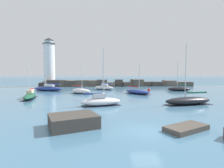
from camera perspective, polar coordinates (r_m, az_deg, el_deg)
ground_plane at (r=15.58m, az=11.11°, el=-14.95°), size 600.00×600.00×0.00m
open_sea_beyond at (r=125.69m, az=-0.78°, el=1.40°), size 400.00×116.00×0.01m
breakwater_jetty at (r=65.66m, az=0.81°, el=0.21°), size 58.43×7.06×2.49m
lighthouse at (r=69.53m, az=-19.78°, el=5.94°), size 5.34×5.34×17.87m
foreground_rocks at (r=15.98m, az=-3.63°, el=-12.50°), size 16.22×6.98×1.15m
sailboat_moored_0 at (r=37.00m, az=-25.24°, el=-3.41°), size 3.23×7.71×7.42m
sailboat_moored_1 at (r=41.50m, az=8.28°, el=-2.49°), size 6.15×7.01×7.37m
sailboat_moored_2 at (r=51.01m, az=-20.14°, el=-1.34°), size 8.60×4.25×10.05m
sailboat_moored_3 at (r=29.81m, az=23.61°, el=-4.99°), size 8.12×3.73×9.45m
sailboat_moored_4 at (r=50.92m, az=-2.66°, el=-1.12°), size 6.03×3.96×10.69m
sailboat_moored_5 at (r=42.07m, az=-10.16°, el=-2.26°), size 5.53×4.28×7.29m
sailboat_moored_6 at (r=26.56m, az=-3.70°, el=-5.59°), size 6.47×3.67×8.59m
sailboat_moored_7 at (r=51.02m, az=21.01°, el=-1.50°), size 6.14×2.83×8.29m
mooring_buoy_orange_near at (r=47.80m, az=5.71°, el=-1.97°), size 0.56×0.56×0.76m
mooring_buoy_far_side at (r=47.89m, az=11.94°, el=-1.94°), size 0.70×0.70×0.90m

